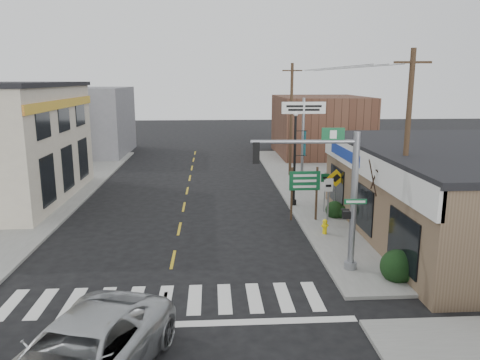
{
  "coord_description": "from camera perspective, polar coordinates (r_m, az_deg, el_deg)",
  "views": [
    {
      "loc": [
        1.62,
        -14.09,
        7.22
      ],
      "look_at": [
        2.88,
        6.24,
        2.8
      ],
      "focal_mm": 35.0,
      "sensor_mm": 36.0,
      "label": 1
    }
  ],
  "objects": [
    {
      "name": "dance_center_sign",
      "position": [
        30.17,
        7.73,
        7.27
      ],
      "size": [
        2.79,
        0.18,
        5.92
      ],
      "rotation": [
        0.0,
        0.0,
        0.01
      ],
      "color": "gray",
      "rests_on": "sidewalk_right"
    },
    {
      "name": "guide_sign",
      "position": [
        23.83,
        7.86,
        -0.74
      ],
      "size": [
        1.57,
        0.13,
        2.75
      ],
      "rotation": [
        0.0,
        0.0,
        0.01
      ],
      "color": "#453120",
      "rests_on": "sidewalk_right"
    },
    {
      "name": "fire_hydrant",
      "position": [
        22.23,
        10.31,
        -5.52
      ],
      "size": [
        0.22,
        0.22,
        0.71
      ],
      "rotation": [
        0.0,
        0.0,
        0.34
      ],
      "color": "yellow",
      "rests_on": "sidewalk_right"
    },
    {
      "name": "bare_tree",
      "position": [
        20.01,
        17.5,
        1.36
      ],
      "size": [
        2.23,
        2.23,
        4.46
      ],
      "rotation": [
        0.0,
        0.0,
        -0.22
      ],
      "color": "black",
      "rests_on": "sidewalk_right"
    },
    {
      "name": "shrub_front",
      "position": [
        18.06,
        18.64,
        -9.96
      ],
      "size": [
        1.24,
        1.24,
        0.93
      ],
      "primitive_type": "ellipsoid",
      "color": "#133414",
      "rests_on": "sidewalk_right"
    },
    {
      "name": "center_line",
      "position": [
        23.29,
        -7.4,
        -5.9
      ],
      "size": [
        0.12,
        56.0,
        0.01
      ],
      "primitive_type": "cube",
      "color": "gold",
      "rests_on": "ground"
    },
    {
      "name": "traffic_signal_pole",
      "position": [
        17.5,
        11.79,
        -0.82
      ],
      "size": [
        4.25,
        0.36,
        5.38
      ],
      "rotation": [
        0.0,
        0.0,
        -0.04
      ],
      "color": "gray",
      "rests_on": "sidewalk_right"
    },
    {
      "name": "sidewalk_right",
      "position": [
        28.97,
        11.33,
        -2.29
      ],
      "size": [
        6.0,
        38.0,
        0.13
      ],
      "primitive_type": "cube",
      "color": "slate",
      "rests_on": "ground"
    },
    {
      "name": "sidewalk_left",
      "position": [
        29.96,
        -24.22,
        -2.67
      ],
      "size": [
        6.0,
        38.0,
        0.13
      ],
      "primitive_type": "cube",
      "color": "slate",
      "rests_on": "ground"
    },
    {
      "name": "bldg_distant_left",
      "position": [
        47.95,
        -18.94,
        6.79
      ],
      "size": [
        9.0,
        10.0,
        6.4
      ],
      "primitive_type": "cube",
      "color": "slate",
      "rests_on": "ground"
    },
    {
      "name": "utility_pole_far",
      "position": [
        34.76,
        6.25,
        7.41
      ],
      "size": [
        1.43,
        0.21,
        8.2
      ],
      "rotation": [
        0.0,
        0.0,
        -0.05
      ],
      "color": "#3A2A19",
      "rests_on": "sidewalk_right"
    },
    {
      "name": "ped_crossing_sign",
      "position": [
        25.31,
        11.6,
        -0.35
      ],
      "size": [
        0.94,
        0.07,
        2.42
      ],
      "rotation": [
        0.0,
        0.0,
        -0.31
      ],
      "color": "gray",
      "rests_on": "sidewalk_right"
    },
    {
      "name": "suv",
      "position": [
        12.25,
        -19.01,
        -19.88
      ],
      "size": [
        4.42,
        6.59,
        1.68
      ],
      "primitive_type": "imported",
      "rotation": [
        0.0,
        0.0,
        -0.3
      ],
      "color": "#AEB1B4",
      "rests_on": "ground"
    },
    {
      "name": "bldg_distant_right",
      "position": [
        45.51,
        9.71,
        6.5
      ],
      "size": [
        8.0,
        10.0,
        5.6
      ],
      "primitive_type": "cube",
      "color": "brown",
      "rests_on": "ground"
    },
    {
      "name": "utility_pole_near",
      "position": [
        19.81,
        19.57,
        3.23
      ],
      "size": [
        1.43,
        0.22,
        8.25
      ],
      "rotation": [
        0.0,
        0.0,
        -0.11
      ],
      "color": "#402A1F",
      "rests_on": "sidewalk_right"
    },
    {
      "name": "ground",
      "position": [
        15.92,
        -9.32,
        -14.91
      ],
      "size": [
        140.0,
        140.0,
        0.0
      ],
      "primitive_type": "plane",
      "color": "black",
      "rests_on": "ground"
    },
    {
      "name": "shrub_back",
      "position": [
        25.03,
        11.48,
        -3.61
      ],
      "size": [
        0.96,
        0.96,
        0.72
      ],
      "primitive_type": "ellipsoid",
      "color": "black",
      "rests_on": "sidewalk_right"
    },
    {
      "name": "crosswalk",
      "position": [
        16.27,
        -9.18,
        -14.26
      ],
      "size": [
        11.0,
        2.2,
        0.01
      ],
      "primitive_type": "cube",
      "color": "silver",
      "rests_on": "ground"
    },
    {
      "name": "lamp_post",
      "position": [
        26.44,
        6.83,
        3.47
      ],
      "size": [
        0.69,
        0.54,
        5.33
      ],
      "rotation": [
        0.0,
        0.0,
        -0.03
      ],
      "color": "black",
      "rests_on": "sidewalk_right"
    }
  ]
}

